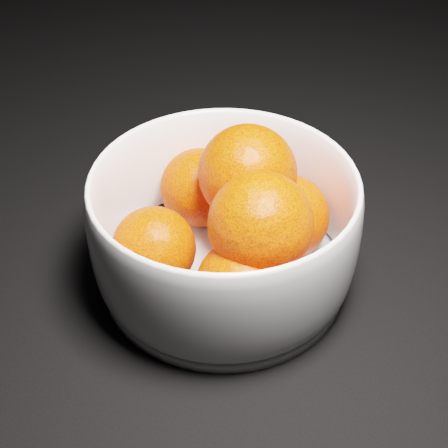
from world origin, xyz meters
The scene contains 3 objects.
ground centered at (0.00, 0.00, 0.00)m, with size 3.00×3.00×0.00m, color black.
bowl centered at (0.25, -0.25, 0.05)m, with size 0.21×0.21×0.10m.
orange_pile centered at (0.26, -0.24, 0.06)m, with size 0.16×0.16×0.11m.
Camera 1 is at (0.45, -0.56, 0.37)m, focal length 50.00 mm.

